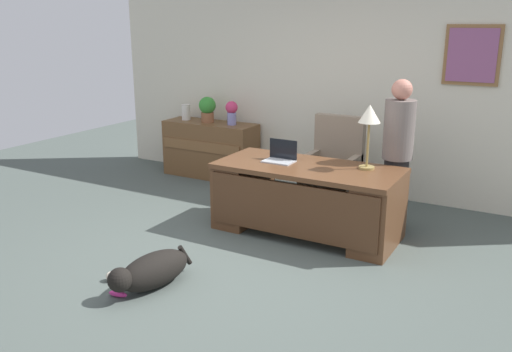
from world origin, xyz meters
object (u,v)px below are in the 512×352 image
vase_with_flowers (232,111)px  dog_toy_ball (111,276)px  desk (306,197)px  armchair (333,169)px  potted_plant (207,108)px  laptop (281,156)px  dog_lying (151,271)px  dog_toy_plush (118,294)px  person_standing (397,154)px  desk_lamp (369,118)px  credenza (211,149)px  vase_empty (186,112)px

vase_with_flowers → dog_toy_ball: (0.73, -3.18, -0.93)m
desk → armchair: size_ratio=1.72×
potted_plant → desk: bearing=-32.1°
armchair → laptop: size_ratio=3.47×
dog_lying → dog_toy_ball: dog_lying is taller
vase_with_flowers → dog_toy_ball: 3.39m
vase_with_flowers → dog_toy_plush: 3.62m
armchair → laptop: armchair is taller
armchair → dog_toy_ball: bearing=-109.9°
armchair → person_standing: bearing=-15.5°
person_standing → potted_plant: bearing=166.5°
desk_lamp → dog_toy_ball: size_ratio=7.49×
person_standing → vase_with_flowers: bearing=164.4°
credenza → laptop: (1.77, -1.28, 0.40)m
armchair → person_standing: size_ratio=0.69×
credenza → desk_lamp: (2.67, -1.13, 0.86)m
credenza → potted_plant: 0.59m
credenza → dog_toy_plush: credenza is taller
desk_lamp → dog_toy_ball: desk_lamp is taller
credenza → dog_toy_plush: bearing=-68.3°
person_standing → potted_plant: (-2.90, 0.70, 0.16)m
potted_plant → person_standing: bearing=-13.5°
laptop → potted_plant: potted_plant is taller
vase_with_flowers → vase_empty: bearing=180.0°
vase_empty → dog_toy_ball: 3.62m
laptop → vase_empty: vase_empty is taller
credenza → vase_empty: size_ratio=6.16×
armchair → vase_with_flowers: size_ratio=3.40×
dog_toy_plush → dog_toy_ball: bearing=144.1°
desk → person_standing: bearing=40.7°
vase_with_flowers → potted_plant: 0.40m
desk_lamp → potted_plant: size_ratio=1.81×
laptop → dog_toy_plush: size_ratio=1.90×
credenza → dog_toy_ball: 3.38m
dog_lying → credenza: bearing=115.5°
potted_plant → dog_toy_plush: size_ratio=2.14×
desk_lamp → potted_plant: 2.95m
person_standing → potted_plant: person_standing is taller
armchair → dog_toy_plush: (-0.73, -2.88, -0.47)m
dog_toy_ball → credenza: bearing=108.9°
credenza → vase_empty: bearing=179.8°
dog_toy_ball → dog_toy_plush: size_ratio=0.52×
credenza → dog_lying: size_ratio=1.60×
desk_lamp → potted_plant: desk_lamp is taller
desk → vase_empty: 2.90m
armchair → vase_with_flowers: 1.83m
dog_lying → vase_empty: vase_empty is taller
desk → armchair: bearing=92.7°
dog_lying → vase_with_flowers: vase_with_flowers is taller
desk → desk_lamp: 1.04m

